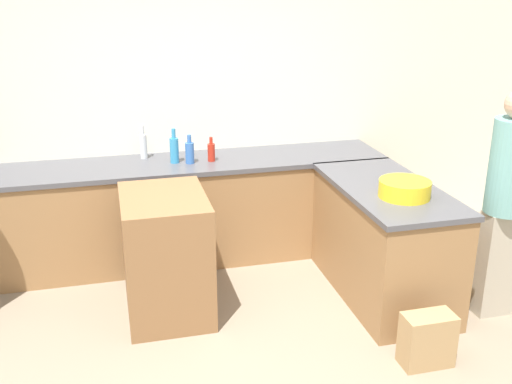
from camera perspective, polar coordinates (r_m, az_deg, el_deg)
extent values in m
plane|color=gray|center=(3.85, -1.03, -17.64)|extent=(14.00, 14.00, 0.00)
cube|color=silver|center=(5.32, -6.61, 8.87)|extent=(8.00, 0.06, 2.70)
cube|color=olive|center=(5.24, -5.68, -1.85)|extent=(3.24, 0.64, 0.84)
cube|color=#4C4C51|center=(5.09, -5.85, 2.77)|extent=(3.27, 0.67, 0.04)
cube|color=olive|center=(4.71, 12.03, -4.78)|extent=(0.66, 1.38, 0.84)
cube|color=#4C4C51|center=(4.54, 12.42, 0.29)|extent=(0.69, 1.41, 0.04)
cube|color=brown|center=(4.39, -8.56, -5.94)|extent=(0.59, 0.79, 0.91)
cylinder|color=yellow|center=(4.33, 13.97, 0.30)|extent=(0.36, 0.36, 0.12)
cylinder|color=red|center=(5.05, -4.28, 3.78)|extent=(0.06, 0.06, 0.15)
cylinder|color=red|center=(5.02, -4.31, 4.92)|extent=(0.03, 0.03, 0.06)
cylinder|color=#386BB7|center=(5.00, -6.33, 3.71)|extent=(0.07, 0.07, 0.18)
cylinder|color=#386BB7|center=(4.97, -6.38, 5.06)|extent=(0.03, 0.03, 0.07)
cylinder|color=#338CBF|center=(5.03, -7.79, 3.94)|extent=(0.07, 0.07, 0.21)
cylinder|color=#338CBF|center=(4.99, -7.86, 5.55)|extent=(0.03, 0.03, 0.08)
cylinder|color=silver|center=(5.19, -10.67, 4.28)|extent=(0.06, 0.06, 0.21)
cylinder|color=silver|center=(5.15, -10.77, 5.84)|extent=(0.03, 0.03, 0.08)
cube|color=#ADA38E|center=(4.68, 21.91, -6.31)|extent=(0.26, 0.16, 0.80)
cylinder|color=#6BA39E|center=(4.43, 23.10, 2.22)|extent=(0.29, 0.29, 0.66)
cube|color=#A88456|center=(4.05, 15.99, -13.38)|extent=(0.33, 0.18, 0.35)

